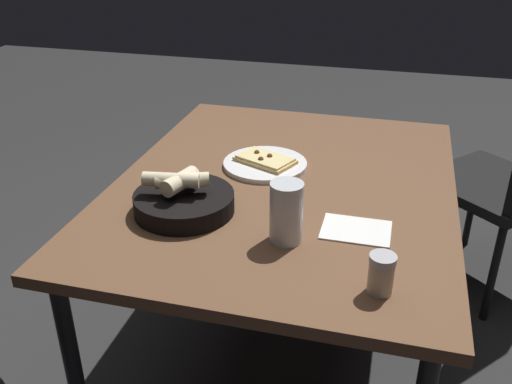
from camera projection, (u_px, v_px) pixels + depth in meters
name	position (u px, v px, depth m)	size (l,w,h in m)	color
ground	(280.00, 377.00, 1.89)	(8.00, 8.00, 0.00)	#2D2D2D
dining_table	(284.00, 201.00, 1.58)	(0.91, 1.15, 0.73)	brown
pizza_plate	(265.00, 163.00, 1.64)	(0.24, 0.24, 0.04)	white
bread_basket	(184.00, 200.00, 1.39)	(0.25, 0.25, 0.11)	black
beer_glass	(286.00, 216.00, 1.26)	(0.08, 0.08, 0.14)	silver
pepper_shaker	(381.00, 276.00, 1.10)	(0.05, 0.05, 0.08)	#BFB299
napkin	(356.00, 230.00, 1.32)	(0.16, 0.12, 0.00)	white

